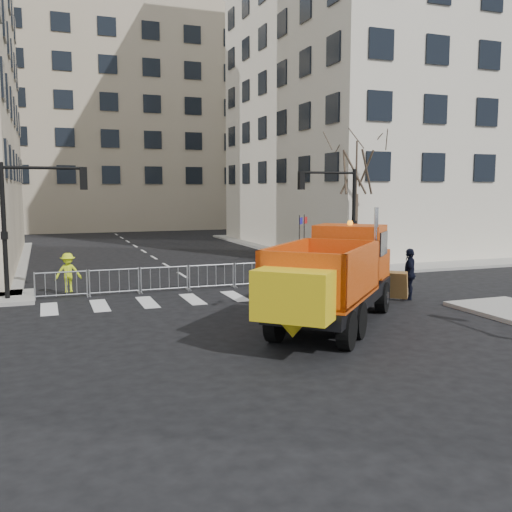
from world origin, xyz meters
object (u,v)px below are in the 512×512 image
object	(u,v)px
cop_a	(381,276)
worker	(68,273)
cop_b	(350,278)
cop_c	(409,274)
plow_truck	(333,275)
newspaper_box	(355,269)

from	to	relation	value
cop_a	worker	size ratio (longest dim) A/B	1.17
cop_b	cop_c	xyz separation A→B (m)	(2.08, -1.06, 0.20)
cop_b	worker	size ratio (longest dim) A/B	1.01
plow_truck	worker	xyz separation A→B (m)	(-7.64, 8.64, -0.72)
cop_a	cop_b	bearing A→B (deg)	-65.62
cop_b	worker	world-z (taller)	worker
cop_b	cop_c	bearing A→B (deg)	166.16
cop_c	worker	bearing A→B (deg)	-78.32
cop_c	newspaper_box	xyz separation A→B (m)	(-0.10, 4.03, -0.32)
cop_a	newspaper_box	world-z (taller)	cop_a
plow_truck	worker	bearing A→B (deg)	84.88
plow_truck	worker	size ratio (longest dim) A/B	5.46
plow_truck	worker	world-z (taller)	plow_truck
plow_truck	cop_a	distance (m)	5.30
cop_a	newspaper_box	size ratio (longest dim) A/B	1.73
worker	newspaper_box	distance (m)	12.70
plow_truck	cop_b	size ratio (longest dim) A/B	5.40
cop_c	cop_b	bearing A→B (deg)	-81.58
plow_truck	cop_b	bearing A→B (deg)	7.56
cop_b	cop_a	bearing A→B (deg)	158.39
plow_truck	cop_a	world-z (taller)	plow_truck
plow_truck	newspaper_box	xyz separation A→B (m)	(4.96, 7.09, -0.98)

